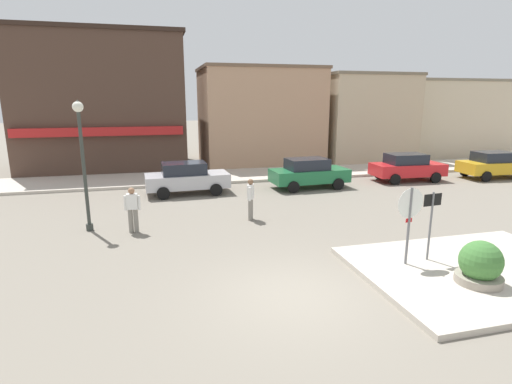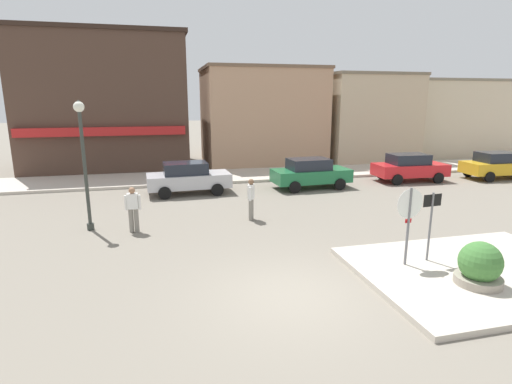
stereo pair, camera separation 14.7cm
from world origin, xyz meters
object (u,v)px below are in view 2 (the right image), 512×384
(one_way_sign, at_px, (431,220))
(lamp_post, at_px, (83,147))
(parked_car_second, at_px, (310,173))
(pedestrian_crossing_near, at_px, (133,208))
(stop_sign, at_px, (409,216))
(parked_car_fourth, at_px, (498,165))
(planter, at_px, (479,268))
(parked_car_nearest, at_px, (188,178))
(pedestrian_crossing_far, at_px, (251,198))
(parked_car_third, at_px, (409,167))

(one_way_sign, height_order, lamp_post, lamp_post)
(lamp_post, bearing_deg, parked_car_second, 24.33)
(pedestrian_crossing_near, bearing_deg, stop_sign, -34.52)
(parked_car_second, height_order, parked_car_fourth, same)
(one_way_sign, xyz_separation_m, planter, (0.25, -1.59, -0.77))
(parked_car_nearest, xyz_separation_m, pedestrian_crossing_far, (2.01, -4.99, 0.06))
(parked_car_third, xyz_separation_m, parked_car_fourth, (5.46, -0.55, 0.00))
(parked_car_third, height_order, parked_car_fourth, same)
(planter, xyz_separation_m, parked_car_third, (6.30, 12.08, 0.25))
(parked_car_nearest, height_order, pedestrian_crossing_near, pedestrian_crossing_near)
(lamp_post, bearing_deg, planter, -35.81)
(planter, height_order, parked_car_fourth, parked_car_fourth)
(planter, height_order, pedestrian_crossing_far, pedestrian_crossing_far)
(pedestrian_crossing_near, bearing_deg, planter, -37.95)
(planter, bearing_deg, one_way_sign, 99.07)
(parked_car_fourth, bearing_deg, parked_car_nearest, 178.58)
(one_way_sign, xyz_separation_m, pedestrian_crossing_near, (-8.13, 4.94, -0.46))
(parked_car_second, relative_size, pedestrian_crossing_far, 2.53)
(planter, relative_size, parked_car_nearest, 0.30)
(lamp_post, bearing_deg, parked_car_third, 16.91)
(stop_sign, xyz_separation_m, parked_car_nearest, (-5.05, 10.49, -0.71))
(parked_car_nearest, bearing_deg, lamp_post, -128.51)
(one_way_sign, distance_m, planter, 1.79)
(one_way_sign, bearing_deg, parked_car_third, 58.00)
(parked_car_nearest, height_order, pedestrian_crossing_far, pedestrian_crossing_far)
(parked_car_fourth, xyz_separation_m, pedestrian_crossing_far, (-15.83, -4.55, 0.06))
(stop_sign, distance_m, planter, 2.04)
(parked_car_nearest, xyz_separation_m, pedestrian_crossing_near, (-2.30, -5.44, 0.06))
(one_way_sign, xyz_separation_m, lamp_post, (-9.66, 5.56, 1.63))
(stop_sign, relative_size, pedestrian_crossing_far, 1.43)
(stop_sign, xyz_separation_m, pedestrian_crossing_far, (-3.04, 5.50, -0.65))
(stop_sign, relative_size, planter, 1.88)
(pedestrian_crossing_near, xyz_separation_m, pedestrian_crossing_far, (4.31, 0.45, 0.00))
(parked_car_fourth, bearing_deg, lamp_post, -168.58)
(stop_sign, bearing_deg, parked_car_third, 55.35)
(planter, height_order, lamp_post, lamp_post)
(parked_car_second, bearing_deg, parked_car_nearest, 177.79)
(planter, relative_size, parked_car_second, 0.30)
(lamp_post, distance_m, parked_car_third, 17.08)
(planter, xyz_separation_m, parked_car_fourth, (11.76, 11.53, 0.25))
(stop_sign, height_order, parked_car_second, stop_sign)
(parked_car_second, relative_size, parked_car_fourth, 1.00)
(stop_sign, bearing_deg, one_way_sign, 8.31)
(planter, height_order, parked_car_second, parked_car_second)
(stop_sign, relative_size, one_way_sign, 1.10)
(stop_sign, height_order, parked_car_third, stop_sign)
(one_way_sign, xyz_separation_m, parked_car_third, (6.55, 10.49, -0.52))
(lamp_post, relative_size, parked_car_third, 1.11)
(parked_car_nearest, distance_m, parked_car_second, 6.29)
(parked_car_third, bearing_deg, parked_car_second, -176.69)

